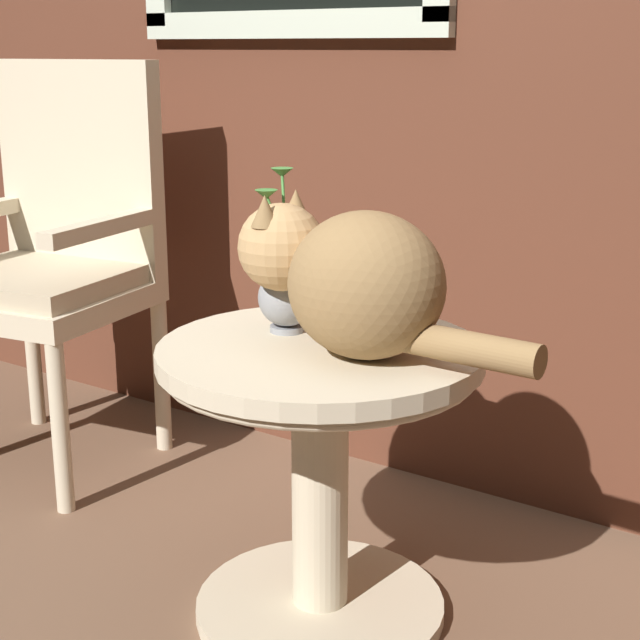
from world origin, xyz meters
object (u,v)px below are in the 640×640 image
(wicker_side_table, at_px, (320,437))
(wicker_chair, at_px, (54,249))
(cat, at_px, (353,279))
(pewter_vase_with_ivy, at_px, (286,288))

(wicker_side_table, height_order, wicker_chair, wicker_chair)
(wicker_side_table, xyz_separation_m, wicker_chair, (-1.05, 0.27, 0.20))
(wicker_side_table, height_order, cat, cat)
(wicker_side_table, xyz_separation_m, pewter_vase_with_ivy, (-0.11, 0.04, 0.27))
(wicker_side_table, relative_size, cat, 1.01)
(wicker_chair, bearing_deg, wicker_side_table, -14.35)
(wicker_side_table, distance_m, wicker_chair, 1.10)
(wicker_chair, xyz_separation_m, pewter_vase_with_ivy, (0.94, -0.22, 0.07))
(wicker_side_table, relative_size, pewter_vase_with_ivy, 1.96)
(cat, bearing_deg, pewter_vase_with_ivy, 165.00)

